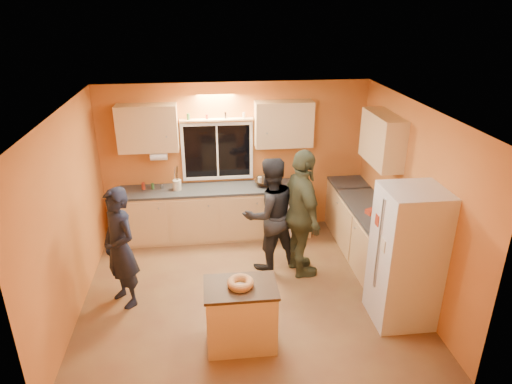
{
  "coord_description": "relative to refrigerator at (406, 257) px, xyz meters",
  "views": [
    {
      "loc": [
        -0.52,
        -5.39,
        3.83
      ],
      "look_at": [
        0.17,
        0.4,
        1.35
      ],
      "focal_mm": 32.0,
      "sensor_mm": 36.0,
      "label": 1
    }
  ],
  "objects": [
    {
      "name": "back_counter",
      "position": [
        -1.88,
        2.5,
        -0.45
      ],
      "size": [
        4.23,
        0.62,
        0.9
      ],
      "color": "tan",
      "rests_on": "ground"
    },
    {
      "name": "person_center",
      "position": [
        -1.49,
        1.43,
        -0.02
      ],
      "size": [
        1.03,
        0.92,
        1.76
      ],
      "primitive_type": "imported",
      "rotation": [
        0.0,
        0.0,
        3.49
      ],
      "color": "black",
      "rests_on": "ground"
    },
    {
      "name": "potted_plant",
      "position": [
        0.12,
        0.5,
        0.14
      ],
      "size": [
        0.27,
        0.24,
        0.28
      ],
      "primitive_type": "imported",
      "rotation": [
        0.0,
        0.0,
        0.1
      ],
      "color": "gray",
      "rests_on": "right_counter"
    },
    {
      "name": "ground",
      "position": [
        -1.89,
        0.8,
        -0.9
      ],
      "size": [
        4.5,
        4.5,
        0.0
      ],
      "primitive_type": "plane",
      "color": "brown",
      "rests_on": "ground"
    },
    {
      "name": "right_counter",
      "position": [
        0.06,
        1.3,
        -0.45
      ],
      "size": [
        0.62,
        1.84,
        0.9
      ],
      "color": "tan",
      "rests_on": "ground"
    },
    {
      "name": "bundt_pastry",
      "position": [
        -2.07,
        -0.25,
        -0.04
      ],
      "size": [
        0.31,
        0.31,
        0.09
      ],
      "primitive_type": "torus",
      "color": "#AF7B47",
      "rests_on": "island"
    },
    {
      "name": "red_box",
      "position": [
        0.0,
        1.23,
        0.04
      ],
      "size": [
        0.19,
        0.17,
        0.07
      ],
      "primitive_type": "cube",
      "rotation": [
        0.0,
        0.0,
        0.37
      ],
      "color": "#A43019",
      "rests_on": "right_counter"
    },
    {
      "name": "mixing_bowl",
      "position": [
        -1.38,
        2.54,
        0.05
      ],
      "size": [
        0.5,
        0.5,
        0.1
      ],
      "primitive_type": "imported",
      "rotation": [
        0.0,
        0.0,
        -0.25
      ],
      "color": "black",
      "rests_on": "back_counter"
    },
    {
      "name": "room_shell",
      "position": [
        -1.77,
        1.21,
        0.72
      ],
      "size": [
        4.54,
        4.04,
        2.61
      ],
      "color": "orange",
      "rests_on": "ground"
    },
    {
      "name": "refrigerator",
      "position": [
        0.0,
        0.0,
        0.0
      ],
      "size": [
        0.72,
        0.7,
        1.8
      ],
      "primitive_type": "cube",
      "color": "silver",
      "rests_on": "ground"
    },
    {
      "name": "person_left",
      "position": [
        -3.56,
        0.75,
        -0.07
      ],
      "size": [
        0.69,
        0.72,
        1.67
      ],
      "primitive_type": "imported",
      "rotation": [
        0.0,
        0.0,
        -0.88
      ],
      "color": "black",
      "rests_on": "ground"
    },
    {
      "name": "island",
      "position": [
        -2.07,
        -0.25,
        -0.49
      ],
      "size": [
        0.84,
        0.58,
        0.81
      ],
      "rotation": [
        0.0,
        0.0,
        -0.01
      ],
      "color": "tan",
      "rests_on": "ground"
    },
    {
      "name": "person_right",
      "position": [
        -1.06,
        1.19,
        0.07
      ],
      "size": [
        0.65,
        1.2,
        1.94
      ],
      "primitive_type": "imported",
      "rotation": [
        0.0,
        0.0,
        1.73
      ],
      "color": "#363D27",
      "rests_on": "ground"
    },
    {
      "name": "utensil_crock",
      "position": [
        -2.88,
        2.5,
        0.09
      ],
      "size": [
        0.14,
        0.14,
        0.17
      ],
      "primitive_type": "cylinder",
      "color": "beige",
      "rests_on": "back_counter"
    }
  ]
}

